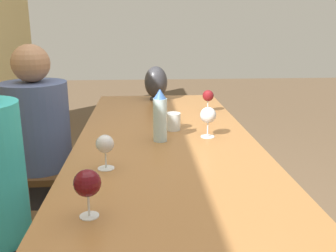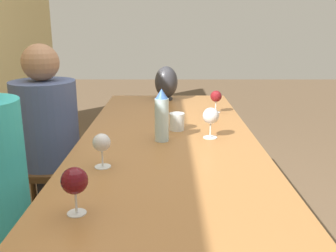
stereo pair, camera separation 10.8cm
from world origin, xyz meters
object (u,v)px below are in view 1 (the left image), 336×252
at_px(wine_glass_0, 208,96).
at_px(wine_glass_2, 87,184).
at_px(wine_glass_1, 105,145).
at_px(chair_far, 29,162).
at_px(person_far, 41,139).
at_px(water_bottle, 160,116).
at_px(water_tumbler, 173,121).
at_px(vase, 156,82).
at_px(wine_glass_3, 208,116).

distance_m(wine_glass_0, wine_glass_2, 1.39).
distance_m(wine_glass_0, wine_glass_1, 1.06).
relative_size(chair_far, person_far, 0.74).
bearing_deg(water_bottle, wine_glass_0, -29.56).
relative_size(wine_glass_2, chair_far, 0.17).
bearing_deg(water_tumbler, wine_glass_0, -32.79).
bearing_deg(person_far, wine_glass_0, -84.36).
xyz_separation_m(water_bottle, vase, (0.98, -0.02, 0.01)).
bearing_deg(wine_glass_2, person_far, 20.96).
distance_m(water_bottle, wine_glass_2, 0.74).
bearing_deg(wine_glass_1, person_far, 29.89).
height_order(vase, wine_glass_3, vase).
bearing_deg(wine_glass_0, person_far, 95.64).
distance_m(wine_glass_3, person_far, 1.04).
xyz_separation_m(water_bottle, wine_glass_3, (0.05, -0.23, -0.01)).
height_order(wine_glass_0, wine_glass_3, wine_glass_3).
bearing_deg(wine_glass_3, wine_glass_2, 147.76).
bearing_deg(water_tumbler, wine_glass_1, 150.13).
distance_m(water_tumbler, wine_glass_2, 0.94).
bearing_deg(wine_glass_1, wine_glass_2, 177.74).
bearing_deg(wine_glass_1, chair_far, 34.13).
distance_m(vase, wine_glass_0, 0.51).
bearing_deg(wine_glass_1, water_tumbler, -29.87).
bearing_deg(wine_glass_3, vase, 13.22).
bearing_deg(water_tumbler, wine_glass_2, 160.54).
bearing_deg(water_bottle, wine_glass_1, 146.28).
height_order(water_tumbler, wine_glass_0, wine_glass_0).
bearing_deg(wine_glass_0, water_tumbler, 147.21).
bearing_deg(vase, water_bottle, 179.07).
relative_size(vase, person_far, 0.21).
bearing_deg(chair_far, water_bottle, -121.49).
relative_size(wine_glass_1, wine_glass_3, 0.90).
bearing_deg(wine_glass_1, vase, -10.34).
xyz_separation_m(wine_glass_1, chair_far, (0.81, 0.55, -0.37)).
xyz_separation_m(water_tumbler, chair_far, (0.29, 0.85, -0.31)).
xyz_separation_m(vase, wine_glass_1, (-1.31, 0.24, -0.03)).
bearing_deg(chair_far, person_far, -90.00).
xyz_separation_m(vase, wine_glass_2, (-1.68, 0.25, -0.02)).
relative_size(water_bottle, water_tumbler, 2.79).
relative_size(wine_glass_0, person_far, 0.12).
bearing_deg(wine_glass_2, wine_glass_0, -23.83).
bearing_deg(wine_glass_0, wine_glass_3, 170.25).
bearing_deg(wine_glass_0, water_bottle, 150.44).
height_order(wine_glass_1, wine_glass_2, wine_glass_2).
bearing_deg(wine_glass_3, person_far, 65.27).
distance_m(wine_glass_0, wine_glass_3, 0.53).
bearing_deg(person_far, wine_glass_1, -150.11).
bearing_deg(water_bottle, chair_far, 58.51).
height_order(chair_far, person_far, person_far).
distance_m(water_bottle, wine_glass_3, 0.24).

